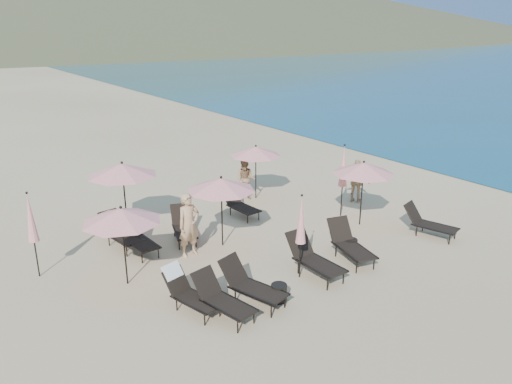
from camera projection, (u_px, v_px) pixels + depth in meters
ground at (327, 263)px, 13.84m from camera, size 800.00×800.00×0.00m
lounger_0 at (188, 291)px, 11.50m from camera, size 0.92×1.63×0.96m
lounger_1 at (222, 298)px, 11.24m from camera, size 0.93×1.71×0.93m
lounger_2 at (251, 284)px, 11.80m from camera, size 1.12×1.82×0.98m
lounger_3 at (313, 258)px, 13.07m from camera, size 0.71×1.79×1.02m
lounger_4 at (350, 243)px, 13.94m from camera, size 1.06×1.85×1.00m
lounger_5 at (428, 222)px, 15.50m from camera, size 1.05×1.75×0.94m
lounger_6 at (120, 232)px, 14.78m from camera, size 0.87×1.72×0.95m
lounger_7 at (137, 238)px, 14.41m from camera, size 0.70×1.65×0.93m
lounger_8 at (183, 226)px, 15.26m from camera, size 1.09×1.71×0.92m
lounger_9 at (240, 204)px, 17.12m from camera, size 0.70×1.58×0.89m
umbrella_open_0 at (121, 215)px, 12.15m from camera, size 1.97×1.97×2.12m
umbrella_open_1 at (221, 184)px, 14.35m from camera, size 2.01×2.01×2.17m
umbrella_open_2 at (364, 168)px, 15.87m from camera, size 2.03×2.03×2.18m
umbrella_open_3 at (122, 170)px, 15.31m from camera, size 2.15×2.15×2.31m
umbrella_open_4 at (256, 151)px, 18.40m from camera, size 1.92×1.92×2.07m
umbrella_closed_0 at (301, 220)px, 12.56m from camera, size 0.27×0.27×2.30m
umbrella_closed_1 at (343, 167)px, 16.68m from camera, size 0.30×0.30×2.54m
umbrella_closed_2 at (31, 218)px, 12.60m from camera, size 0.28×0.28×2.35m
side_table_0 at (279, 293)px, 11.90m from camera, size 0.39×0.39×0.43m
side_table_1 at (350, 246)px, 14.43m from camera, size 0.41×0.41×0.41m
beachgoer_a at (189, 225)px, 14.03m from camera, size 0.72×0.51×1.86m
beachgoer_b at (246, 179)px, 18.66m from camera, size 0.93×0.94×1.53m
beachgoer_c at (357, 181)px, 18.32m from camera, size 0.82×1.02×1.62m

